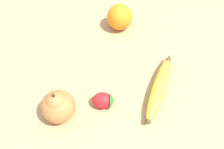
# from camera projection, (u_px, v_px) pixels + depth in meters

# --- Properties ---
(ground_plane) EXTENTS (3.00, 3.00, 0.00)m
(ground_plane) POSITION_uv_depth(u_px,v_px,m) (130.00, 50.00, 0.67)
(ground_plane) COLOR tan
(banana) EXTENTS (0.11, 0.21, 0.04)m
(banana) POSITION_uv_depth(u_px,v_px,m) (160.00, 86.00, 0.57)
(banana) COLOR yellow
(banana) RESTS_ON ground_plane
(orange) EXTENTS (0.08, 0.08, 0.08)m
(orange) POSITION_uv_depth(u_px,v_px,m) (120.00, 17.00, 0.69)
(orange) COLOR orange
(orange) RESTS_ON ground_plane
(pear) EXTENTS (0.08, 0.08, 0.10)m
(pear) POSITION_uv_depth(u_px,v_px,m) (58.00, 106.00, 0.51)
(pear) COLOR #B2753D
(pear) RESTS_ON ground_plane
(strawberry) EXTENTS (0.06, 0.04, 0.04)m
(strawberry) POSITION_uv_depth(u_px,v_px,m) (104.00, 100.00, 0.54)
(strawberry) COLOR red
(strawberry) RESTS_ON ground_plane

